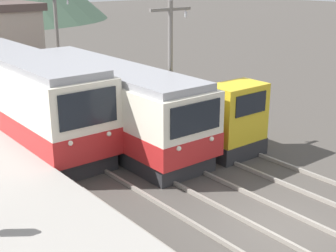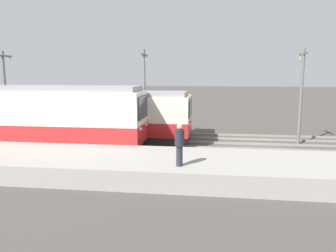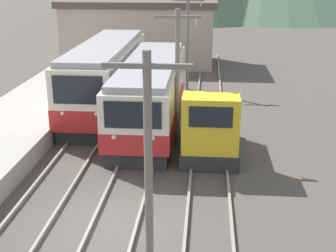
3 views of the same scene
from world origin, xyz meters
name	(u,v)px [view 3 (image 3 of 3)]	position (x,y,z in m)	size (l,w,h in m)	color
ground_plane	(108,225)	(0.00, 0.00, 0.00)	(200.00, 200.00, 0.00)	#47423D
track_left	(29,220)	(-2.60, 0.00, 0.07)	(1.54, 60.00, 0.14)	gray
track_center	(115,224)	(0.20, 0.00, 0.07)	(1.54, 60.00, 0.14)	gray
track_right	(209,228)	(3.20, 0.00, 0.07)	(1.54, 60.00, 0.14)	gray
commuter_train_left	(106,80)	(-2.60, 12.32, 1.78)	(2.84, 11.72, 3.85)	#28282B
commuter_train_center	(151,95)	(0.20, 9.94, 1.60)	(2.84, 11.84, 3.42)	#28282B
shunting_locomotive	(210,128)	(3.20, 6.27, 1.21)	(2.40, 4.57, 3.00)	#28282B
catenary_mast_near	(149,167)	(1.71, -2.91, 3.38)	(2.00, 0.20, 6.14)	slate
catenary_mast_mid	(177,73)	(1.71, 7.34, 3.38)	(2.00, 0.20, 6.14)	slate
catenary_mast_far	(188,38)	(1.71, 17.58, 3.38)	(2.00, 0.20, 6.14)	slate
catenary_mast_distant	(193,21)	(1.71, 27.83, 3.38)	(2.00, 0.20, 6.14)	slate
station_building	(140,32)	(-2.63, 26.00, 2.64)	(12.60, 6.30, 5.22)	#AD9E8E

